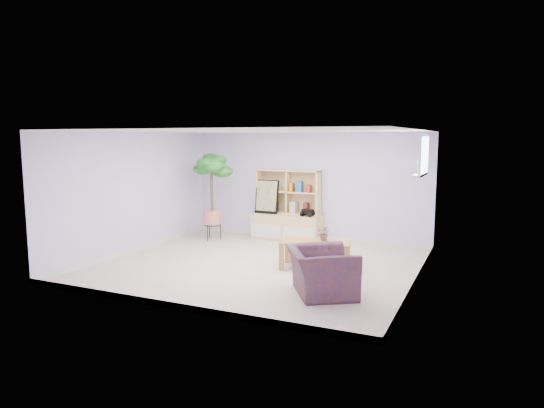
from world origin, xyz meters
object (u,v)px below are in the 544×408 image
at_px(coffee_table, 315,254).
at_px(armchair, 321,268).
at_px(floor_tree, 212,197).
at_px(storage_unit, 287,205).

relative_size(coffee_table, armchair, 1.14).
xyz_separation_m(coffee_table, armchair, (0.56, -1.34, 0.14)).
xyz_separation_m(floor_tree, armchair, (3.48, -2.67, -0.59)).
bearing_deg(coffee_table, storage_unit, 112.41).
height_order(storage_unit, armchair, storage_unit).
bearing_deg(floor_tree, storage_unit, 22.32).
distance_m(coffee_table, armchair, 1.46).
xyz_separation_m(storage_unit, coffee_table, (1.37, -1.96, -0.54)).
height_order(storage_unit, coffee_table, storage_unit).
bearing_deg(floor_tree, coffee_table, -24.48).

